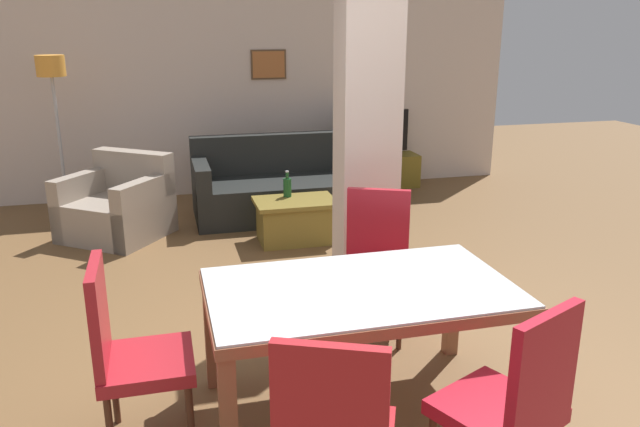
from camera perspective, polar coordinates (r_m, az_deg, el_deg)
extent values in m
plane|color=brown|center=(3.71, 3.51, -17.16)|extent=(18.00, 18.00, 0.00)
cube|color=beige|center=(7.98, -7.59, 11.54)|extent=(7.20, 0.06, 2.70)
cube|color=brown|center=(7.98, -4.73, 13.42)|extent=(0.44, 0.02, 0.36)
cube|color=#B26633|center=(7.97, -4.71, 13.42)|extent=(0.40, 0.01, 0.32)
cube|color=beige|center=(4.80, 4.35, 8.13)|extent=(0.45, 0.33, 2.70)
cube|color=brown|center=(2.99, 6.45, -10.66)|extent=(1.64, 0.06, 0.06)
cube|color=brown|center=(3.77, 1.59, -4.58)|extent=(1.64, 0.06, 0.06)
cube|color=brown|center=(3.23, -9.87, -8.63)|extent=(0.06, 0.84, 0.06)
cube|color=brown|center=(3.68, 15.56, -5.76)|extent=(0.06, 0.84, 0.06)
cube|color=silver|center=(3.36, 3.74, -6.71)|extent=(1.62, 0.94, 0.01)
cube|color=brown|center=(3.05, -8.36, -18.24)|extent=(0.08, 0.08, 0.67)
cube|color=brown|center=(3.51, 18.33, -13.86)|extent=(0.08, 0.08, 0.67)
cube|color=brown|center=(3.78, -9.87, -10.85)|extent=(0.08, 0.08, 0.67)
cube|color=brown|center=(4.16, 11.99, -8.27)|extent=(0.08, 0.08, 0.67)
cube|color=#AF1E24|center=(2.39, 0.88, -17.37)|extent=(0.42, 0.22, 0.52)
cube|color=#AE1B28|center=(4.29, 4.99, -5.61)|extent=(0.61, 0.61, 0.07)
cube|color=#AE1B28|center=(4.38, 5.33, -1.04)|extent=(0.42, 0.23, 0.52)
cylinder|color=#502C1D|center=(4.20, 7.29, -9.74)|extent=(0.04, 0.04, 0.41)
cylinder|color=#502C1D|center=(4.23, 2.08, -9.41)|extent=(0.04, 0.04, 0.41)
cylinder|color=#502C1D|center=(4.55, 7.54, -7.61)|extent=(0.04, 0.04, 0.41)
cylinder|color=#502C1D|center=(4.57, 2.74, -7.32)|extent=(0.04, 0.04, 0.41)
cube|color=#AE1828|center=(3.00, 15.75, -16.97)|extent=(0.61, 0.61, 0.07)
cube|color=#AE1828|center=(2.75, 19.80, -13.43)|extent=(0.42, 0.23, 0.52)
cylinder|color=#502C1D|center=(3.35, 14.63, -17.82)|extent=(0.04, 0.04, 0.41)
cube|color=#AC1F29|center=(3.35, -15.51, -13.06)|extent=(0.46, 0.46, 0.07)
cube|color=#AC1F29|center=(3.23, -19.59, -8.74)|extent=(0.05, 0.44, 0.52)
cylinder|color=#502C1D|center=(3.63, -12.10, -14.63)|extent=(0.04, 0.04, 0.41)
cylinder|color=#502C1D|center=(3.31, -11.74, -18.02)|extent=(0.04, 0.04, 0.41)
cylinder|color=#502C1D|center=(3.64, -18.27, -15.02)|extent=(0.04, 0.04, 0.41)
cube|color=black|center=(7.05, -2.69, 1.53)|extent=(2.14, 0.95, 0.42)
cube|color=black|center=(7.31, -3.36, 5.59)|extent=(2.14, 0.18, 0.45)
cube|color=black|center=(7.28, 4.94, 2.98)|extent=(0.16, 0.95, 0.67)
cube|color=black|center=(6.89, -10.77, 1.95)|extent=(0.16, 0.95, 0.67)
cube|color=#A09180|center=(6.64, -18.16, -0.39)|extent=(1.23, 1.22, 0.40)
cube|color=#A09180|center=(6.78, -16.67, 3.73)|extent=(0.83, 0.68, 0.43)
cube|color=#A09180|center=(6.37, -15.66, 0.23)|extent=(0.62, 0.77, 0.64)
cube|color=#A09180|center=(6.85, -20.66, 0.91)|extent=(0.62, 0.77, 0.64)
cube|color=olive|center=(6.13, -2.27, 1.06)|extent=(0.80, 0.53, 0.04)
cube|color=olive|center=(6.19, -2.25, -0.83)|extent=(0.72, 0.45, 0.39)
cylinder|color=#194C23|center=(6.23, -3.00, 2.38)|extent=(0.08, 0.08, 0.18)
cylinder|color=#194C23|center=(6.20, -3.02, 3.50)|extent=(0.03, 0.03, 0.07)
cylinder|color=#B7B7BC|center=(6.19, -3.03, 3.85)|extent=(0.04, 0.04, 0.01)
cube|color=olive|center=(8.29, 5.02, 3.87)|extent=(1.15, 0.40, 0.43)
cube|color=black|center=(8.25, 5.06, 5.42)|extent=(0.44, 0.30, 0.03)
cube|color=black|center=(8.19, 5.11, 7.39)|extent=(0.98, 0.31, 0.55)
cylinder|color=#B7B7BC|center=(7.59, -21.98, -0.17)|extent=(0.27, 0.27, 0.02)
cylinder|color=#B7B7BC|center=(7.41, -22.64, 5.57)|extent=(0.04, 0.04, 1.53)
cylinder|color=#F29E38|center=(7.31, -23.42, 12.29)|extent=(0.30, 0.30, 0.22)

